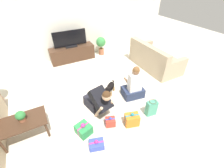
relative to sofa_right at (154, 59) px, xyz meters
The scene contains 16 objects.
ground_plane 2.46m from the sofa_right, 167.30° to the right, with size 16.00×16.00×0.00m, color beige.
wall_back 3.33m from the sofa_right, 138.76° to the left, with size 8.40×0.06×2.60m.
sofa_right is the anchor object (origin of this frame).
coffee_table 4.11m from the sofa_right, 166.21° to the right, with size 0.86×0.51×0.43m.
tv_console 2.89m from the sofa_right, 141.73° to the left, with size 1.55×0.46×0.51m.
tv 2.93m from the sofa_right, 141.73° to the left, with size 1.13×0.20×0.57m.
potted_plant_back_right 2.09m from the sofa_right, 123.40° to the left, with size 0.36×0.36×0.69m.
person_kneeling 2.69m from the sofa_right, 157.27° to the right, with size 0.48×0.84×0.80m.
person_sitting 1.74m from the sofa_right, 147.29° to the right, with size 0.57×0.53×0.90m.
dog 2.05m from the sofa_right, 163.19° to the right, with size 0.44×0.41×0.34m.
gift_box_a 3.31m from the sofa_right, 154.42° to the right, with size 0.34×0.35×0.28m.
gift_box_b 2.85m from the sofa_right, 148.22° to the right, with size 0.25×0.22×0.23m.
gift_box_c 2.62m from the sofa_right, 139.92° to the right, with size 0.34×0.28×0.33m.
gift_box_d 3.41m from the sofa_right, 147.58° to the right, with size 0.32×0.27×0.19m.
gift_bag_a 2.21m from the sofa_right, 131.56° to the right, with size 0.25×0.17×0.40m.
tabletop_plant 4.08m from the sofa_right, 166.25° to the right, with size 0.17×0.17×0.22m.
Camera 1 is at (-0.95, -2.79, 2.62)m, focal length 24.00 mm.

